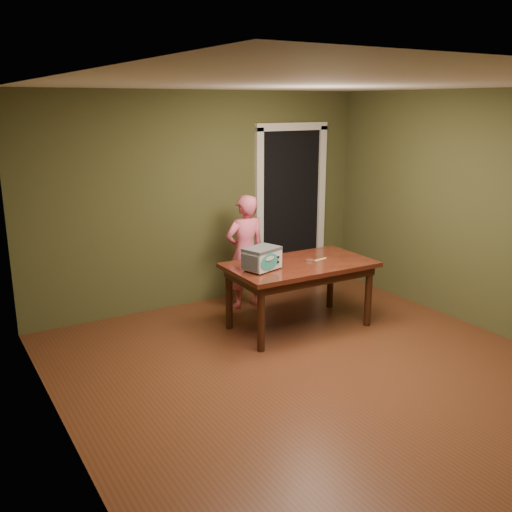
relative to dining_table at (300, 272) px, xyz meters
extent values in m
plane|color=#5B2F1A|center=(-0.51, -1.14, -0.65)|extent=(5.00, 5.00, 0.00)
cube|color=#464726|center=(-0.51, 1.36, 0.65)|extent=(4.50, 0.02, 2.60)
cube|color=#464726|center=(-2.76, -1.14, 0.65)|extent=(0.02, 5.00, 2.60)
cube|color=#464726|center=(1.74, -1.14, 0.65)|extent=(0.02, 5.00, 2.60)
cube|color=white|center=(-0.51, -1.14, 1.95)|extent=(4.50, 5.00, 0.02)
cube|color=black|center=(0.79, 1.66, 0.40)|extent=(0.90, 0.60, 2.10)
cube|color=black|center=(0.79, 1.35, 0.40)|extent=(0.90, 0.02, 2.10)
cube|color=white|center=(0.29, 1.33, 0.40)|extent=(0.10, 0.06, 2.20)
cube|color=white|center=(1.29, 1.33, 0.40)|extent=(0.10, 0.06, 2.20)
cube|color=white|center=(0.79, 1.33, 1.50)|extent=(1.10, 0.06, 0.10)
cube|color=#39130D|center=(0.00, 0.00, 0.07)|extent=(1.62, 0.93, 0.05)
cube|color=black|center=(0.00, 0.00, 0.00)|extent=(1.50, 0.81, 0.10)
cylinder|color=black|center=(-0.71, -0.34, -0.30)|extent=(0.08, 0.08, 0.70)
cylinder|color=black|center=(-0.69, 0.36, -0.30)|extent=(0.08, 0.08, 0.70)
cylinder|color=black|center=(0.69, -0.36, -0.30)|extent=(0.08, 0.08, 0.70)
cylinder|color=black|center=(0.71, 0.34, -0.30)|extent=(0.08, 0.08, 0.70)
cylinder|color=#4C4F54|center=(-0.61, -0.15, 0.11)|extent=(0.02, 0.02, 0.02)
cylinder|color=#4C4F54|center=(-0.67, 0.04, 0.11)|extent=(0.02, 0.02, 0.02)
cylinder|color=#4C4F54|center=(-0.33, -0.06, 0.11)|extent=(0.02, 0.02, 0.02)
cylinder|color=#4C4F54|center=(-0.39, 0.13, 0.11)|extent=(0.02, 0.02, 0.02)
cube|color=white|center=(-0.50, -0.01, 0.22)|extent=(0.42, 0.35, 0.20)
cube|color=#4C4F54|center=(-0.50, -0.01, 0.33)|extent=(0.43, 0.36, 0.03)
cube|color=#4C4F54|center=(-0.68, -0.07, 0.22)|extent=(0.08, 0.23, 0.16)
cube|color=#4C4F54|center=(-0.32, 0.05, 0.22)|extent=(0.08, 0.23, 0.16)
ellipsoid|color=teal|center=(-0.49, -0.15, 0.22)|extent=(0.26, 0.09, 0.17)
cylinder|color=black|center=(-0.36, -0.11, 0.24)|extent=(0.03, 0.02, 0.02)
cylinder|color=black|center=(-0.36, -0.11, 0.19)|extent=(0.02, 0.02, 0.02)
cylinder|color=silver|center=(0.13, -0.02, 0.11)|extent=(0.10, 0.10, 0.02)
cylinder|color=#542D1C|center=(0.13, -0.02, 0.12)|extent=(0.09, 0.09, 0.01)
cube|color=#E8E065|center=(0.27, -0.01, 0.10)|extent=(0.18, 0.06, 0.01)
imported|color=#F16381|center=(-0.18, 0.88, 0.05)|extent=(0.52, 0.35, 1.40)
camera|label=1|loc=(-3.52, -4.90, 1.80)|focal=40.00mm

